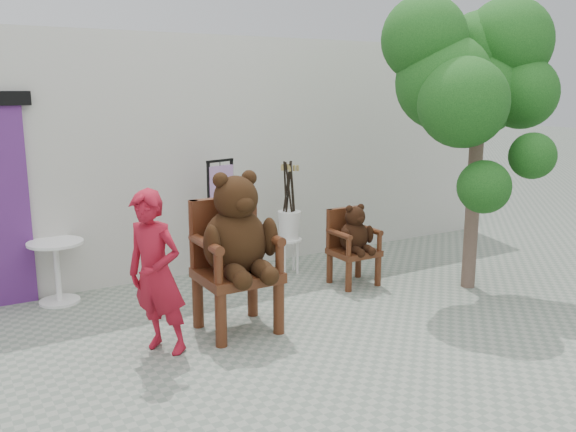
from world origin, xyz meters
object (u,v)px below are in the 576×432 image
object	(u,v)px
chair_big	(236,242)
person	(157,274)
cafe_table	(57,265)
display_stand	(222,235)
tree	(474,76)
stool_bucket	(289,224)
chair_small	(353,238)

from	to	relation	value
chair_big	person	bearing A→B (deg)	-167.80
chair_big	cafe_table	bearing A→B (deg)	128.77
chair_big	display_stand	size ratio (longest dim) A/B	1.05
chair_big	tree	size ratio (longest dim) A/B	0.47
chair_big	cafe_table	distance (m)	2.24
cafe_table	display_stand	distance (m)	1.93
chair_big	tree	distance (m)	3.35
person	display_stand	size ratio (longest dim) A/B	1.00
cafe_table	display_stand	bearing A→B (deg)	-5.96
stool_bucket	chair_big	bearing A→B (deg)	-136.01
display_stand	person	bearing A→B (deg)	-144.23
tree	person	bearing A→B (deg)	-179.65
person	chair_big	bearing A→B (deg)	68.08
chair_big	person	xyz separation A→B (m)	(-0.86, -0.19, -0.14)
tree	chair_big	bearing A→B (deg)	176.83
person	display_stand	bearing A→B (deg)	106.49
chair_small	stool_bucket	size ratio (longest dim) A/B	0.68
chair_big	display_stand	distance (m)	1.64
chair_big	stool_bucket	distance (m)	1.98
chair_small	tree	distance (m)	2.32
chair_small	person	xyz separation A→B (m)	(-2.71, -0.77, 0.18)
tree	cafe_table	bearing A→B (deg)	156.50
display_stand	tree	world-z (taller)	tree
chair_big	cafe_table	xyz separation A→B (m)	(-1.38, 1.71, -0.46)
display_stand	tree	xyz separation A→B (m)	(2.40, -1.68, 1.90)
display_stand	stool_bucket	xyz separation A→B (m)	(0.88, -0.15, 0.06)
chair_big	stool_bucket	world-z (taller)	chair_big
chair_big	chair_small	distance (m)	1.97
chair_small	tree	size ratio (longest dim) A/B	0.29
display_stand	stool_bucket	size ratio (longest dim) A/B	1.04
person	tree	world-z (taller)	tree
person	stool_bucket	bearing A→B (deg)	90.16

